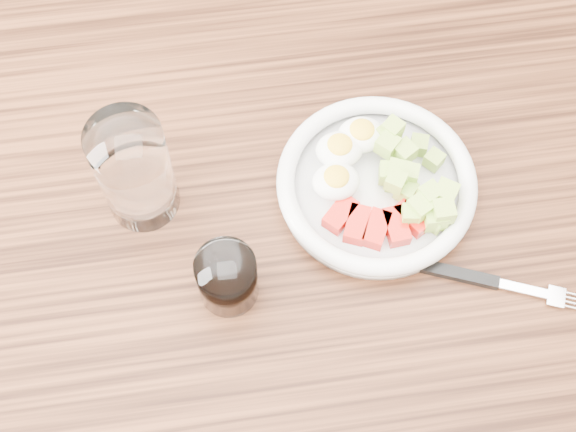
% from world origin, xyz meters
% --- Properties ---
extents(ground, '(4.00, 4.00, 0.00)m').
position_xyz_m(ground, '(0.00, 0.00, 0.00)').
color(ground, brown).
rests_on(ground, ground).
extents(dining_table, '(1.50, 0.90, 0.77)m').
position_xyz_m(dining_table, '(0.00, 0.00, 0.67)').
color(dining_table, brown).
rests_on(dining_table, ground).
extents(bowl, '(0.24, 0.24, 0.06)m').
position_xyz_m(bowl, '(0.10, 0.04, 0.79)').
color(bowl, white).
rests_on(bowl, dining_table).
extents(fork, '(0.21, 0.10, 0.01)m').
position_xyz_m(fork, '(0.20, -0.09, 0.77)').
color(fork, black).
rests_on(fork, dining_table).
extents(water_glass, '(0.08, 0.08, 0.15)m').
position_xyz_m(water_glass, '(-0.17, 0.07, 0.85)').
color(water_glass, white).
rests_on(water_glass, dining_table).
extents(coffee_glass, '(0.07, 0.07, 0.08)m').
position_xyz_m(coffee_glass, '(-0.09, -0.06, 0.81)').
color(coffee_glass, white).
rests_on(coffee_glass, dining_table).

